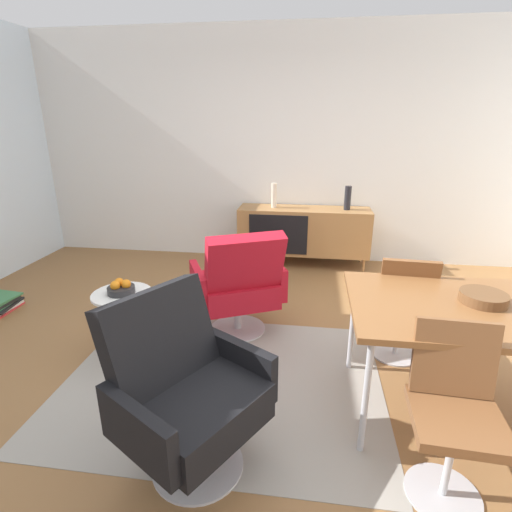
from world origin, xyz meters
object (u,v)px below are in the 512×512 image
object	(u,v)px
lounge_chair_red	(239,283)
dining_table	(493,314)
dining_chair_front_left	(454,408)
fruit_bowl	(121,288)
vase_cobalt	(274,195)
wooden_bowl_on_table	(483,298)
dining_chair_back_left	(402,303)
side_table_round	(124,317)
vase_sculptural_dark	(348,198)
sideboard	(303,231)
armchair_black_shell	(184,387)

from	to	relation	value
lounge_chair_red	dining_table	bearing A→B (deg)	-25.55
dining_chair_front_left	fruit_bowl	distance (m)	2.27
vase_cobalt	wooden_bowl_on_table	world-z (taller)	vase_cobalt
dining_chair_back_left	side_table_round	xyz separation A→B (m)	(-2.07, -0.22, -0.15)
vase_cobalt	dining_chair_front_left	xyz separation A→B (m)	(1.16, -3.14, -0.40)
vase_cobalt	vase_sculptural_dark	world-z (taller)	vase_cobalt
side_table_round	wooden_bowl_on_table	bearing A→B (deg)	-6.81
side_table_round	lounge_chair_red	bearing A→B (deg)	27.79
dining_chair_back_left	vase_cobalt	bearing A→B (deg)	119.62
dining_table	fruit_bowl	distance (m)	2.45
sideboard	side_table_round	world-z (taller)	sideboard
vase_cobalt	fruit_bowl	world-z (taller)	vase_cobalt
armchair_black_shell	fruit_bowl	world-z (taller)	armchair_black_shell
dining_chair_front_left	side_table_round	size ratio (longest dim) A/B	1.65
vase_sculptural_dark	dining_table	world-z (taller)	vase_sculptural_dark
sideboard	side_table_round	bearing A→B (deg)	-120.07
vase_sculptural_dark	dining_chair_back_left	distance (m)	2.07
sideboard	dining_table	world-z (taller)	dining_table
sideboard	dining_chair_front_left	bearing A→B (deg)	-75.99
lounge_chair_red	fruit_bowl	bearing A→B (deg)	-152.34
lounge_chair_red	side_table_round	size ratio (longest dim) A/B	1.82
dining_chair_back_left	armchair_black_shell	distance (m)	1.72
lounge_chair_red	side_table_round	xyz separation A→B (m)	(-0.81, -0.43, -0.15)
wooden_bowl_on_table	side_table_round	world-z (taller)	wooden_bowl_on_table
dining_table	lounge_chair_red	distance (m)	1.80
dining_chair_front_left	armchair_black_shell	world-z (taller)	armchair_black_shell
wooden_bowl_on_table	armchair_black_shell	size ratio (longest dim) A/B	0.27
armchair_black_shell	side_table_round	xyz separation A→B (m)	(-0.78, 0.93, -0.15)
dining_chair_front_left	armchair_black_shell	bearing A→B (deg)	-178.83
armchair_black_shell	vase_cobalt	bearing A→B (deg)	87.43
side_table_round	vase_cobalt	bearing A→B (deg)	67.62
sideboard	vase_cobalt	bearing A→B (deg)	179.71
vase_sculptural_dark	lounge_chair_red	bearing A→B (deg)	-118.67
sideboard	fruit_bowl	size ratio (longest dim) A/B	8.00
wooden_bowl_on_table	lounge_chair_red	world-z (taller)	lounge_chair_red
lounge_chair_red	fruit_bowl	distance (m)	0.93
wooden_bowl_on_table	armchair_black_shell	bearing A→B (deg)	-158.19
wooden_bowl_on_table	side_table_round	size ratio (longest dim) A/B	0.50
armchair_black_shell	side_table_round	size ratio (longest dim) A/B	1.82
lounge_chair_red	dining_chair_back_left	bearing A→B (deg)	-9.51
dining_table	armchair_black_shell	world-z (taller)	armchair_black_shell
dining_table	lounge_chair_red	world-z (taller)	lounge_chair_red
dining_chair_back_left	side_table_round	bearing A→B (deg)	-173.97
vase_sculptural_dark	dining_chair_front_left	world-z (taller)	vase_sculptural_dark
vase_cobalt	dining_table	size ratio (longest dim) A/B	0.19
dining_table	dining_chair_back_left	world-z (taller)	dining_chair_back_left
vase_sculptural_dark	armchair_black_shell	bearing A→B (deg)	-107.93
vase_sculptural_dark	dining_chair_back_left	bearing A→B (deg)	-82.49
dining_table	side_table_round	bearing A→B (deg)	172.00
lounge_chair_red	fruit_bowl	size ratio (longest dim) A/B	4.73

